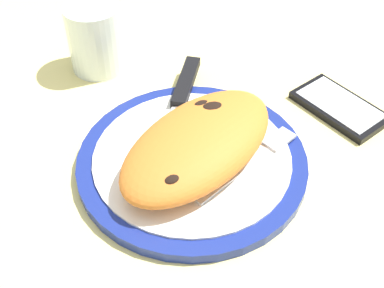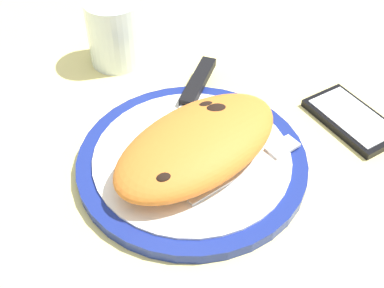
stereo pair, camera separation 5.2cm
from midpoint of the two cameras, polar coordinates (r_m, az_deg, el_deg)
The scene contains 7 objects.
ground_plane at distance 63.38cm, azimuth -2.34°, elevation -3.48°, with size 150.00×150.00×3.00cm, color #E5D684.
plate at distance 61.67cm, azimuth -2.40°, elevation -2.02°, with size 27.62×27.62×1.73cm.
calzone at distance 58.84cm, azimuth -1.89°, elevation -0.16°, with size 23.70×14.55×4.93cm.
fork at distance 60.79cm, azimuth 4.79°, elevation -1.55°, with size 15.64×4.73×0.40cm.
knife at distance 68.63cm, azimuth -3.36°, elevation 5.27°, with size 22.61×10.62×1.20cm.
smartphone at distance 71.50cm, azimuth 14.11°, elevation 3.94°, with size 10.15×13.83×1.16cm.
water_glass at distance 77.01cm, azimuth -12.56°, elevation 10.95°, with size 7.90×7.90×9.88cm.
Camera 1 is at (-35.36, -23.70, 45.52)cm, focal length 48.00 mm.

